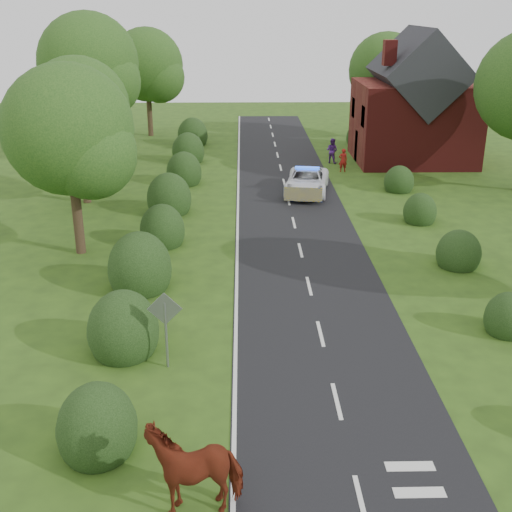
{
  "coord_description": "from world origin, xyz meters",
  "views": [
    {
      "loc": [
        -2.63,
        -15.38,
        10.51
      ],
      "look_at": [
        -2.12,
        8.07,
        1.3
      ],
      "focal_mm": 45.0,
      "sensor_mm": 36.0,
      "label": 1
    }
  ],
  "objects_px": {
    "police_van": "(307,181)",
    "cow": "(195,469)",
    "road_sign": "(165,319)",
    "pedestrian_purple": "(332,151)",
    "pedestrian_red": "(343,160)"
  },
  "relations": [
    {
      "from": "police_van",
      "to": "pedestrian_red",
      "type": "distance_m",
      "value": 5.95
    },
    {
      "from": "road_sign",
      "to": "pedestrian_red",
      "type": "xyz_separation_m",
      "value": [
        9.12,
        24.84,
        -0.87
      ]
    },
    {
      "from": "police_van",
      "to": "pedestrian_red",
      "type": "bearing_deg",
      "value": 70.57
    },
    {
      "from": "road_sign",
      "to": "pedestrian_purple",
      "type": "distance_m",
      "value": 28.8
    },
    {
      "from": "road_sign",
      "to": "pedestrian_red",
      "type": "distance_m",
      "value": 26.47
    },
    {
      "from": "police_van",
      "to": "cow",
      "type": "bearing_deg",
      "value": -91.0
    },
    {
      "from": "road_sign",
      "to": "police_van",
      "type": "distance_m",
      "value": 20.63
    },
    {
      "from": "cow",
      "to": "road_sign",
      "type": "bearing_deg",
      "value": 179.81
    },
    {
      "from": "cow",
      "to": "pedestrian_purple",
      "type": "bearing_deg",
      "value": 154.96
    },
    {
      "from": "police_van",
      "to": "pedestrian_purple",
      "type": "bearing_deg",
      "value": 82.02
    },
    {
      "from": "road_sign",
      "to": "pedestrian_red",
      "type": "height_order",
      "value": "road_sign"
    },
    {
      "from": "police_van",
      "to": "pedestrian_red",
      "type": "height_order",
      "value": "police_van"
    },
    {
      "from": "pedestrian_red",
      "to": "pedestrian_purple",
      "type": "relative_size",
      "value": 0.89
    },
    {
      "from": "pedestrian_red",
      "to": "pedestrian_purple",
      "type": "xyz_separation_m",
      "value": [
        -0.4,
        2.6,
        0.1
      ]
    },
    {
      "from": "pedestrian_purple",
      "to": "police_van",
      "type": "bearing_deg",
      "value": 105.64
    }
  ]
}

